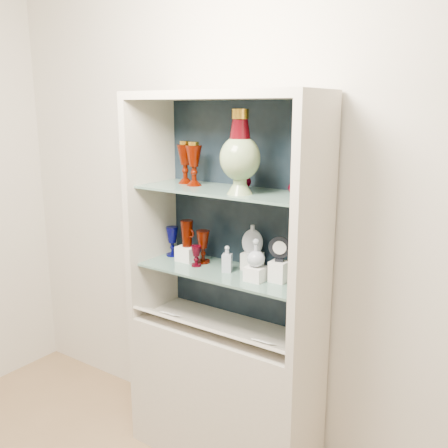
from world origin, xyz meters
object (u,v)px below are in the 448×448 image
Objects in this scene: ruby_goblet_tall at (203,247)px; ruby_pitcher at (187,233)px; cameo_medallion at (280,249)px; flat_flask at (252,238)px; ruby_decanter_a at (243,167)px; cobalt_goblet at (172,241)px; ruby_goblet_small at (196,256)px; pedestal_lamp_left at (185,162)px; ruby_decanter_b at (298,174)px; pedestal_lamp_right at (194,164)px; lidded_bowl at (306,191)px; clear_square_bottle at (227,259)px; enamel_urn at (240,152)px; clear_round_decanter at (256,253)px.

ruby_goblet_tall is 0.11m from ruby_pitcher.
flat_flask is at bearing 138.96° from cameo_medallion.
ruby_pitcher is at bearing -169.41° from ruby_goblet_tall.
flat_flask is (0.04, 0.03, -0.36)m from ruby_decanter_a.
ruby_pitcher is (0.13, -0.02, 0.07)m from cobalt_goblet.
ruby_goblet_small is (-0.23, -0.08, -0.47)m from ruby_decanter_a.
pedestal_lamp_left reaches higher than ruby_decanter_b.
lidded_bowl is (0.65, -0.04, -0.07)m from pedestal_lamp_right.
ruby_goblet_tall is 0.20m from clear_square_bottle.
ruby_goblet_small is at bearing -160.01° from ruby_decanter_a.
cameo_medallion is (0.47, 0.04, 0.11)m from ruby_goblet_small.
enamel_urn is at bearing -13.45° from pedestal_lamp_right.
pedestal_lamp_right is at bearing -23.70° from pedestal_lamp_left.
flat_flask reaches higher than clear_round_decanter.
ruby_decanter_b reaches higher than ruby_pitcher.
ruby_decanter_a is 0.44m from cameo_medallion.
ruby_pitcher is (0.02, -0.02, -0.38)m from pedestal_lamp_left.
ruby_decanter_a is 1.10× the size of ruby_decanter_b.
flat_flask is at bearing 5.99° from pedestal_lamp_left.
ruby_decanter_a reaches higher than ruby_pitcher.
cobalt_goblet is (-0.84, 0.08, -0.38)m from lidded_bowl.
lidded_bowl is (0.07, -0.06, -0.06)m from ruby_decanter_b.
cobalt_goblet is at bearing -178.95° from ruby_decanter_a.
enamel_urn is 4.83× the size of lidded_bowl.
flat_flask is at bearing 4.78° from cobalt_goblet.
clear_round_decanter is at bearing -7.17° from pedestal_lamp_right.
pedestal_lamp_right is 1.35× the size of cobalt_goblet.
ruby_decanter_a is 1.24× the size of ruby_goblet_tall.
ruby_decanter_a is at bearing 3.60° from ruby_goblet_tall.
cobalt_goblet is 0.22m from ruby_goblet_tall.
pedestal_lamp_right reaches higher than ruby_goblet_tall.
ruby_goblet_tall is 0.29m from flat_flask.
flat_flask is at bearing 160.51° from lidded_bowl.
clear_square_bottle is at bearing -174.08° from ruby_decanter_b.
lidded_bowl is 0.56× the size of ruby_pitcher.
pedestal_lamp_left is 0.46m from cobalt_goblet.
clear_square_bottle is (-0.11, 0.06, -0.55)m from enamel_urn.
ruby_decanter_b is 0.89m from cobalt_goblet.
lidded_bowl is 0.59× the size of clear_square_bottle.
pedestal_lamp_left is at bearing 150.69° from ruby_pitcher.
ruby_pitcher is 1.14× the size of cameo_medallion.
ruby_decanter_a is at bearing 117.07° from enamel_urn.
ruby_decanter_b is 0.45m from flat_flask.
ruby_decanter_b reaches higher than ruby_goblet_small.
pedestal_lamp_right is at bearing 176.44° from lidded_bowl.
clear_round_decanter is (0.47, -0.07, -0.02)m from ruby_pitcher.
ruby_pitcher is (-0.64, -0.00, -0.37)m from ruby_decanter_b.
flat_flask is (0.40, 0.04, -0.37)m from pedestal_lamp_left.
flat_flask is (0.50, 0.04, 0.08)m from cobalt_goblet.
lidded_bowl is 0.78m from ruby_pitcher.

